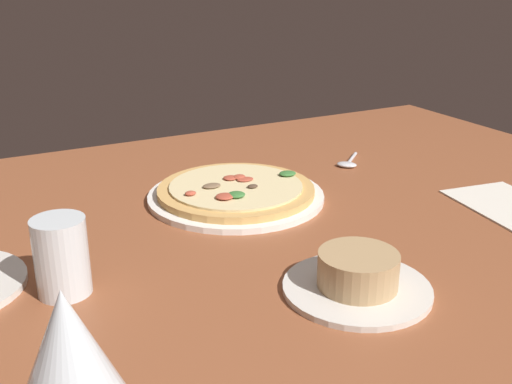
% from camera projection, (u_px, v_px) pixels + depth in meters
% --- Properties ---
extents(dining_table, '(1.50, 1.10, 0.04)m').
position_uv_depth(dining_table, '(278.00, 231.00, 0.99)').
color(dining_table, brown).
rests_on(dining_table, ground).
extents(pizza_main, '(0.31, 0.31, 0.03)m').
position_uv_depth(pizza_main, '(236.00, 192.00, 1.07)').
color(pizza_main, white).
rests_on(pizza_main, dining_table).
extents(ramekin_on_saucer, '(0.19, 0.19, 0.05)m').
position_uv_depth(ramekin_on_saucer, '(358.00, 277.00, 0.77)').
color(ramekin_on_saucer, silver).
rests_on(ramekin_on_saucer, dining_table).
extents(wine_glass_far, '(0.08, 0.08, 0.18)m').
position_uv_depth(wine_glass_far, '(68.00, 355.00, 0.45)').
color(wine_glass_far, silver).
rests_on(wine_glass_far, dining_table).
extents(water_glass, '(0.07, 0.07, 0.10)m').
position_uv_depth(water_glass, '(62.00, 262.00, 0.76)').
color(water_glass, silver).
rests_on(water_glass, dining_table).
extents(spoon, '(0.09, 0.08, 0.01)m').
position_uv_depth(spoon, '(348.00, 163.00, 1.25)').
color(spoon, silver).
rests_on(spoon, dining_table).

